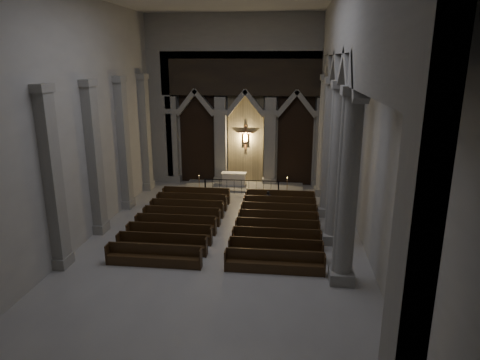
{
  "coord_description": "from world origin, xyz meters",
  "views": [
    {
      "loc": [
        3.17,
        -18.91,
        8.96
      ],
      "look_at": [
        0.61,
        3.0,
        2.72
      ],
      "focal_mm": 32.0,
      "sensor_mm": 36.0,
      "label": 1
    }
  ],
  "objects_px": {
    "pews": "(228,225)",
    "candle_stand_right": "(287,190)",
    "altar": "(234,179)",
    "altar_rail": "(241,184)",
    "candle_stand_left": "(199,188)",
    "worshipper": "(268,200)"
  },
  "relations": [
    {
      "from": "altar_rail",
      "to": "pews",
      "type": "distance_m",
      "value": 6.65
    },
    {
      "from": "candle_stand_left",
      "to": "candle_stand_right",
      "type": "xyz_separation_m",
      "value": [
        6.06,
        0.11,
        0.0
      ]
    },
    {
      "from": "candle_stand_left",
      "to": "pews",
      "type": "height_order",
      "value": "candle_stand_left"
    },
    {
      "from": "altar_rail",
      "to": "candle_stand_left",
      "type": "height_order",
      "value": "candle_stand_left"
    },
    {
      "from": "altar_rail",
      "to": "candle_stand_right",
      "type": "xyz_separation_m",
      "value": [
        3.12,
        -0.02,
        -0.33
      ]
    },
    {
      "from": "candle_stand_left",
      "to": "worshipper",
      "type": "relative_size",
      "value": 1.15
    },
    {
      "from": "pews",
      "to": "candle_stand_right",
      "type": "bearing_deg",
      "value": 64.72
    },
    {
      "from": "altar",
      "to": "altar_rail",
      "type": "distance_m",
      "value": 1.78
    },
    {
      "from": "worshipper",
      "to": "candle_stand_left",
      "type": "bearing_deg",
      "value": 146.41
    },
    {
      "from": "altar",
      "to": "altar_rail",
      "type": "height_order",
      "value": "altar"
    },
    {
      "from": "altar_rail",
      "to": "worshipper",
      "type": "relative_size",
      "value": 4.69
    },
    {
      "from": "candle_stand_right",
      "to": "altar",
      "type": "bearing_deg",
      "value": 156.97
    },
    {
      "from": "altar",
      "to": "altar_rail",
      "type": "relative_size",
      "value": 0.34
    },
    {
      "from": "altar_rail",
      "to": "pews",
      "type": "bearing_deg",
      "value": -90.0
    },
    {
      "from": "pews",
      "to": "worshipper",
      "type": "relative_size",
      "value": 8.86
    },
    {
      "from": "worshipper",
      "to": "candle_stand_right",
      "type": "bearing_deg",
      "value": 61.69
    },
    {
      "from": "altar_rail",
      "to": "pews",
      "type": "relative_size",
      "value": 0.53
    },
    {
      "from": "candle_stand_right",
      "to": "pews",
      "type": "bearing_deg",
      "value": -115.28
    },
    {
      "from": "pews",
      "to": "altar_rail",
      "type": "bearing_deg",
      "value": 90.0
    },
    {
      "from": "altar",
      "to": "candle_stand_left",
      "type": "relative_size",
      "value": 1.41
    },
    {
      "from": "altar",
      "to": "candle_stand_left",
      "type": "bearing_deg",
      "value": -141.47
    },
    {
      "from": "altar",
      "to": "candle_stand_right",
      "type": "distance_m",
      "value": 4.21
    }
  ]
}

